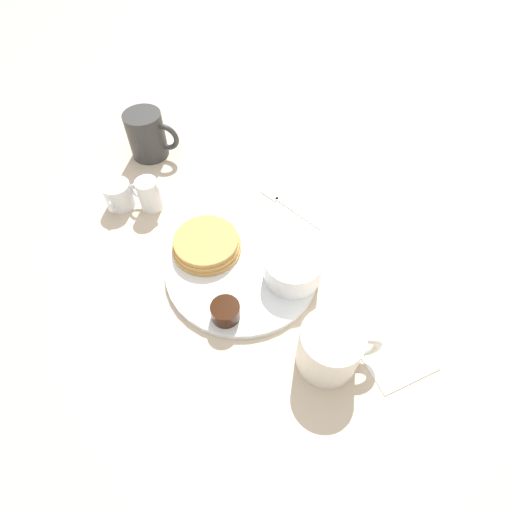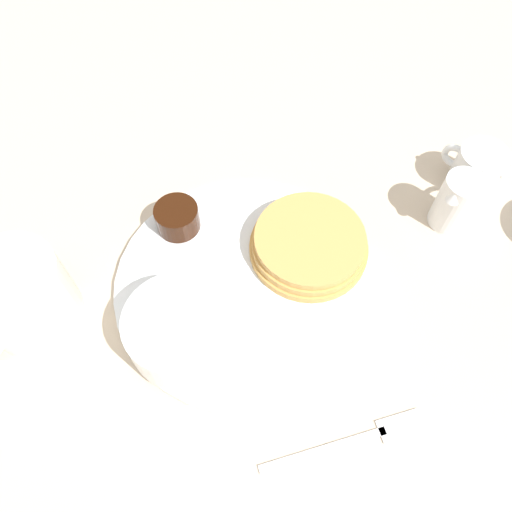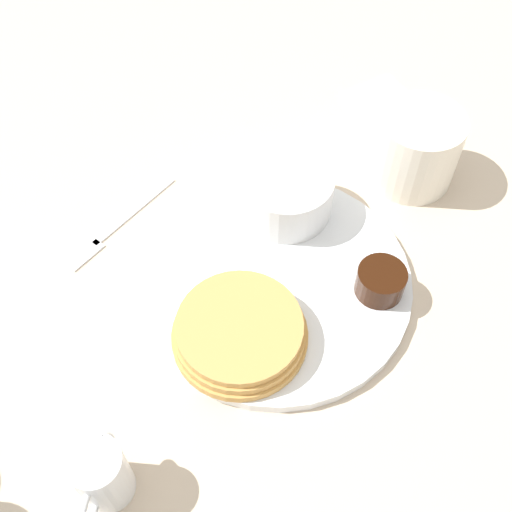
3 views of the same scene
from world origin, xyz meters
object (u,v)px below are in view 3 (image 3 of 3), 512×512
object	(u,v)px
bowl	(286,192)
plate	(275,281)
creamer_pitcher_near	(101,475)
fork	(109,231)
coffee_mug	(415,147)

from	to	relation	value
bowl	plate	bearing A→B (deg)	-54.14
creamer_pitcher_near	fork	world-z (taller)	creamer_pitcher_near
plate	fork	world-z (taller)	plate
coffee_mug	plate	bearing A→B (deg)	-91.95
plate	bowl	distance (m)	0.09
plate	bowl	size ratio (longest dim) A/B	2.78
plate	bowl	xyz separation A→B (m)	(-0.05, 0.07, 0.03)
bowl	coffee_mug	distance (m)	0.15
bowl	creamer_pitcher_near	distance (m)	0.32
coffee_mug	fork	world-z (taller)	coffee_mug
coffee_mug	fork	xyz separation A→B (m)	(-0.18, -0.29, -0.04)
fork	creamer_pitcher_near	bearing A→B (deg)	-38.46
bowl	fork	bearing A→B (deg)	-128.97
coffee_mug	creamer_pitcher_near	size ratio (longest dim) A/B	1.59
coffee_mug	creamer_pitcher_near	xyz separation A→B (m)	(0.03, -0.45, -0.01)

